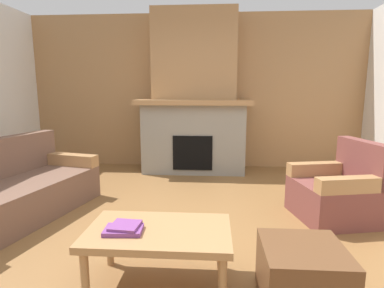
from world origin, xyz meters
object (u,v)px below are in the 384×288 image
couch (14,192)px  ottoman (302,276)px  armchair (338,192)px  fireplace (194,103)px  coffee_table (159,236)px

couch → ottoman: 3.01m
couch → armchair: bearing=3.5°
fireplace → coffee_table: fireplace is taller
couch → ottoman: couch is taller
couch → ottoman: size_ratio=3.74×
fireplace → coffee_table: (-0.04, -3.28, -0.79)m
couch → coffee_table: (1.79, -1.10, 0.09)m
couch → ottoman: (2.75, -1.23, -0.09)m
ottoman → armchair: bearing=61.8°
fireplace → couch: bearing=-130.0°
armchair → couch: bearing=-176.5°
fireplace → ottoman: (0.91, -3.42, -0.96)m
fireplace → armchair: (1.69, -1.97, -0.87)m
couch → coffee_table: couch is taller
coffee_table → fireplace: bearing=89.3°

